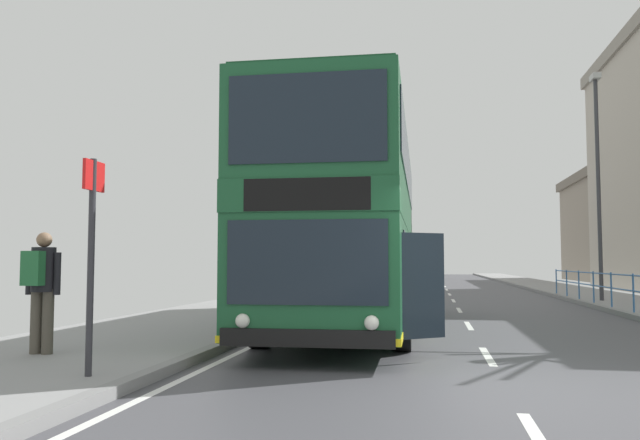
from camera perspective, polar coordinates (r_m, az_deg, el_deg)
The scene contains 6 objects.
ground at distance 7.79m, azimuth 11.21°, elevation -14.36°, with size 15.80×140.00×0.20m.
double_decker_bus_main at distance 14.11m, azimuth 2.88°, elevation -0.53°, with size 3.35×11.43×4.36m.
pedestrian_railing_far_kerb at distance 18.74m, azimuth 26.51°, elevation -5.39°, with size 0.05×20.74×1.03m.
pedestrian_with_backpack at distance 10.05m, azimuth -23.92°, elevation -5.18°, with size 0.54×0.53×1.77m.
bus_stop_sign_near at distance 7.92m, azimuth -19.98°, elevation -1.79°, with size 0.08×0.44×2.56m.
street_lamp_far_side at distance 24.32m, azimuth 23.87°, elevation 4.27°, with size 0.28×0.60×8.01m.
Camera 1 is at (-0.87, -7.66, 1.47)m, focal length 35.32 mm.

